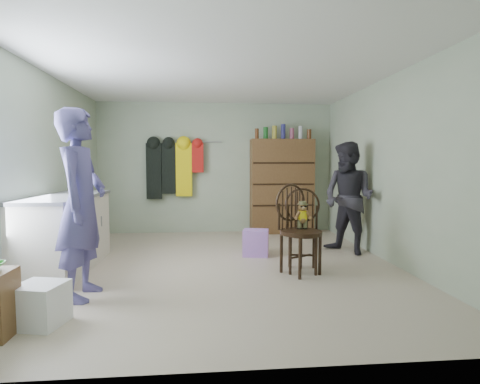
{
  "coord_description": "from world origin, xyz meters",
  "views": [
    {
      "loc": [
        -0.21,
        -4.79,
        1.32
      ],
      "look_at": [
        0.25,
        0.2,
        0.95
      ],
      "focal_mm": 28.0,
      "sensor_mm": 36.0,
      "label": 1
    }
  ],
  "objects": [
    {
      "name": "ground_plane",
      "position": [
        0.0,
        0.0,
        0.0
      ],
      "size": [
        5.0,
        5.0,
        0.0
      ],
      "primitive_type": "plane",
      "color": "beige",
      "rests_on": "ground"
    },
    {
      "name": "room_walls",
      "position": [
        0.0,
        0.53,
        1.58
      ],
      "size": [
        5.0,
        5.0,
        5.0
      ],
      "color": "#ACB99B",
      "rests_on": "ground"
    },
    {
      "name": "counter",
      "position": [
        -1.95,
        0.0,
        0.47
      ],
      "size": [
        0.64,
        1.86,
        0.94
      ],
      "color": "silver",
      "rests_on": "ground"
    },
    {
      "name": "plastic_tub",
      "position": [
        -1.57,
        -1.67,
        0.17
      ],
      "size": [
        0.43,
        0.42,
        0.35
      ],
      "primitive_type": "cube",
      "rotation": [
        0.0,
        0.0,
        -0.23
      ],
      "color": "white",
      "rests_on": "ground"
    },
    {
      "name": "chair_front",
      "position": [
        0.99,
        -0.29,
        0.58
      ],
      "size": [
        0.54,
        0.54,
        1.02
      ],
      "rotation": [
        0.0,
        0.0,
        -0.2
      ],
      "color": "black",
      "rests_on": "ground"
    },
    {
      "name": "chair_far",
      "position": [
        0.9,
        -0.38,
        0.58
      ],
      "size": [
        0.65,
        0.65,
        1.08
      ],
      "rotation": [
        0.0,
        0.0,
        0.5
      ],
      "color": "black",
      "rests_on": "ground"
    },
    {
      "name": "striped_bag",
      "position": [
        0.51,
        0.51,
        0.19
      ],
      "size": [
        0.41,
        0.35,
        0.38
      ],
      "primitive_type": "cube",
      "rotation": [
        0.0,
        0.0,
        -0.21
      ],
      "color": "#E572CC",
      "rests_on": "ground"
    },
    {
      "name": "person_left",
      "position": [
        -1.43,
        -1.01,
        0.93
      ],
      "size": [
        0.48,
        0.7,
        1.87
      ],
      "primitive_type": "imported",
      "rotation": [
        0.0,
        0.0,
        1.53
      ],
      "color": "#4E4885",
      "rests_on": "ground"
    },
    {
      "name": "person_right",
      "position": [
        1.89,
        0.54,
        0.83
      ],
      "size": [
        0.97,
        1.02,
        1.66
      ],
      "primitive_type": "imported",
      "rotation": [
        0.0,
        0.0,
        -0.98
      ],
      "color": "#2D2B33",
      "rests_on": "ground"
    },
    {
      "name": "dresser",
      "position": [
        1.25,
        2.3,
        0.91
      ],
      "size": [
        1.2,
        0.39,
        2.08
      ],
      "color": "brown",
      "rests_on": "ground"
    },
    {
      "name": "coat_rack",
      "position": [
        -0.83,
        2.38,
        1.25
      ],
      "size": [
        1.42,
        0.12,
        1.09
      ],
      "color": "#99999E",
      "rests_on": "ground"
    }
  ]
}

